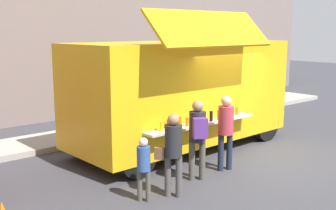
{
  "coord_description": "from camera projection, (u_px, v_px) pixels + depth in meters",
  "views": [
    {
      "loc": [
        -7.73,
        -5.96,
        3.08
      ],
      "look_at": [
        -1.35,
        1.51,
        1.3
      ],
      "focal_mm": 44.32,
      "sensor_mm": 36.0,
      "label": 1
    }
  ],
  "objects": [
    {
      "name": "ground_plane",
      "position": [
        252.0,
        160.0,
        9.95
      ],
      "size": [
        60.0,
        60.0,
        0.0
      ],
      "primitive_type": "plane",
      "color": "#38383D"
    },
    {
      "name": "food_truck_main",
      "position": [
        182.0,
        91.0,
        10.74
      ],
      "size": [
        6.02,
        3.26,
        3.51
      ],
      "rotation": [
        0.0,
        0.0,
        0.02
      ],
      "color": "gold",
      "rests_on": "ground"
    },
    {
      "name": "trash_bin",
      "position": [
        212.0,
        102.0,
        14.96
      ],
      "size": [
        0.6,
        0.6,
        1.05
      ],
      "primitive_type": "cylinder",
      "color": "#2C5B38",
      "rests_on": "ground"
    },
    {
      "name": "customer_front_ordering",
      "position": [
        226.0,
        126.0,
        9.09
      ],
      "size": [
        0.34,
        0.34,
        1.68
      ],
      "rotation": [
        0.0,
        0.0,
        1.27
      ],
      "color": "#1D2335",
      "rests_on": "ground"
    },
    {
      "name": "customer_mid_with_backpack",
      "position": [
        198.0,
        132.0,
        8.44
      ],
      "size": [
        0.48,
        0.54,
        1.68
      ],
      "rotation": [
        0.0,
        0.0,
        1.01
      ],
      "color": "#49483F",
      "rests_on": "ground"
    },
    {
      "name": "customer_rear_waiting",
      "position": [
        173.0,
        148.0,
        7.63
      ],
      "size": [
        0.44,
        0.48,
        1.59
      ],
      "rotation": [
        0.0,
        0.0,
        0.69
      ],
      "color": "#494646",
      "rests_on": "ground"
    },
    {
      "name": "child_near_queue",
      "position": [
        144.0,
        164.0,
        7.45
      ],
      "size": [
        0.24,
        0.24,
        1.2
      ],
      "rotation": [
        0.0,
        0.0,
        0.64
      ],
      "color": "#49493E",
      "rests_on": "ground"
    }
  ]
}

